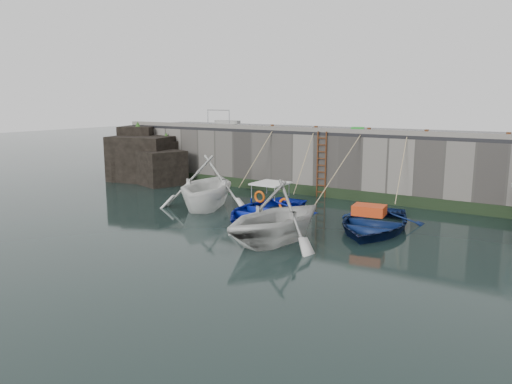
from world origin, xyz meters
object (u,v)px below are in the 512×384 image
Objects in this scene: boat_near_white at (207,207)px; bollard_d at (426,133)px; ladder at (321,165)px; bollard_e at (508,136)px; fish_crate at (358,130)px; boat_near_blue at (264,216)px; bollard_a at (272,127)px; boat_near_blacktrim at (275,242)px; boat_near_navy at (373,229)px; bollard_c at (369,131)px; bollard_b at (316,129)px.

bollard_d reaches higher than boat_near_white.
bollard_e is (8.00, 0.34, 1.71)m from ladder.
fish_crate is at bearing 25.24° from boat_near_white.
bollard_a is (-2.81, 5.27, 3.30)m from boat_near_blue.
boat_near_white reaches higher than boat_near_blue.
ladder is 0.71× the size of boat_near_blacktrim.
bollard_c is (-2.12, 4.86, 3.30)m from boat_near_navy.
boat_near_navy is 17.49× the size of bollard_d.
boat_near_blacktrim is 16.18× the size of bollard_e.
bollard_a is 2.50m from bollard_b.
boat_near_navy is 17.49× the size of bollard_b.
boat_near_blue is at bearing -133.41° from bollard_d.
bollard_c is (2.39, 5.27, 3.30)m from boat_near_blue.
boat_near_navy is 6.50m from fish_crate.
bollard_b is (2.70, 5.27, 3.30)m from boat_near_white.
bollard_e is at bearing 2.72° from boat_near_white.
boat_near_blacktrim is 9.26m from bollard_b.
boat_near_blue is 8.27× the size of fish_crate.
bollard_a reaches higher than boat_near_blue.
bollard_b and bollard_e have the same top height.
bollard_c is at bearing 65.35° from boat_near_blue.
bollard_d is at bearing 180.00° from bollard_e.
bollard_e is (11.00, 0.00, 0.00)m from bollard_a.
boat_near_blacktrim is 7.68× the size of fish_crate.
bollard_c is (5.40, 5.27, 3.30)m from boat_near_white.
bollard_e is at bearing 64.25° from boat_near_blacktrim.
ladder is 3.47m from bollard_a.
boat_near_navy is at bearing -127.13° from bollard_e.
bollard_a is (-7.32, 4.86, 3.30)m from boat_near_navy.
bollard_d is (5.30, 0.00, 0.00)m from bollard_b.
bollard_b is (-0.50, 0.34, 1.71)m from ladder.
bollard_b is at bearing 93.10° from boat_near_blue.
boat_near_white reaches higher than boat_near_blacktrim.
ladder is at bearing -6.38° from bollard_a.
bollard_a and bollard_b have the same top height.
boat_near_navy is 17.49× the size of bollard_c.
bollard_b and bollard_d have the same top height.
boat_near_white is 7.91m from fish_crate.
boat_near_white is 6.22m from bollard_a.
boat_near_blacktrim is 16.18× the size of bollard_a.
fish_crate is 3.17m from bollard_d.
boat_near_white is at bearing -135.75° from bollard_c.
ladder is at bearing 177.21° from fish_crate.
bollard_e is at bearing 0.00° from bollard_c.
boat_near_blacktrim is at bearing -130.60° from boat_near_navy.
fish_crate reaches higher than boat_near_blacktrim.
bollard_b is 1.00× the size of bollard_c.
boat_near_navy is (2.20, 3.38, 0.00)m from boat_near_blacktrim.
ladder is 8.19m from bollard_e.
bollard_d is 1.00× the size of bollard_e.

